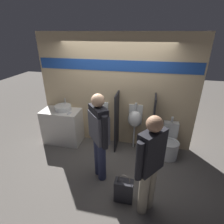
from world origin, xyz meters
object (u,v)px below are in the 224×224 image
Objects in this scene: sink_basin at (63,108)px; urinal_far at (135,119)px; urinal_near_counter at (101,116)px; shopping_bag at (124,190)px; cell_phone at (69,113)px; toilet at (170,145)px; person_with_lanyard at (150,163)px; person_in_vest at (99,132)px.

urinal_far is (1.80, 0.09, -0.17)m from sink_basin.
urinal_near_counter is 1.89m from shopping_bag.
sink_basin is 2.92× the size of cell_phone.
toilet is 1.70m from person_with_lanyard.
toilet is at bearing -12.18° from urinal_far.
person_with_lanyard is at bearing -12.16° from shopping_bag.
person_in_vest reaches higher than urinal_far.
sink_basin is at bearing 90.98° from person_with_lanyard.
person_in_vest reaches higher than toilet.
cell_phone is 0.08× the size of person_in_vest.
urinal_near_counter is 2.07× the size of shopping_bag.
urinal_near_counter is (0.71, 0.25, -0.11)m from cell_phone.
person_in_vest reaches higher than person_with_lanyard.
toilet is 0.53× the size of person_in_vest.
urinal_near_counter is at bearing -25.44° from person_in_vest.
urinal_far is 0.66× the size of person_in_vest.
urinal_near_counter is 0.66× the size of person_in_vest.
urinal_near_counter is 1.26× the size of toilet.
person_in_vest is at bearing -75.65° from urinal_near_counter.
person_in_vest is at bearing 96.64° from person_with_lanyard.
person_in_vest is at bearing -145.99° from toilet.
sink_basin is 1.62m from person_in_vest.
sink_basin is 0.44× the size of toilet.
shopping_bag is (-0.85, -1.42, -0.09)m from toilet.
urinal_far is 2.07× the size of shopping_bag.
person_with_lanyard is at bearing -107.63° from toilet.
toilet reaches higher than cell_phone.
person_in_vest is (1.24, -1.04, 0.07)m from sink_basin.
sink_basin is 0.72× the size of shopping_bag.
urinal_far is at bearing 2.75° from sink_basin.
urinal_far is at bearing 89.69° from shopping_bag.
sink_basin reaches higher than toilet.
person_in_vest reaches higher than shopping_bag.
toilet is (2.41, 0.07, -0.60)m from cell_phone.
cell_phone is 0.12× the size of urinal_near_counter.
urinal_near_counter is 2.08m from person_with_lanyard.
person_with_lanyard reaches higher than sink_basin.
urinal_near_counter is at bearing 173.84° from toilet.
urinal_near_counter is at bearing 117.66° from shopping_bag.
person_with_lanyard reaches higher than urinal_near_counter.
shopping_bag is (0.84, -1.60, -0.58)m from urinal_near_counter.
cell_phone is at bearing -178.43° from toilet.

